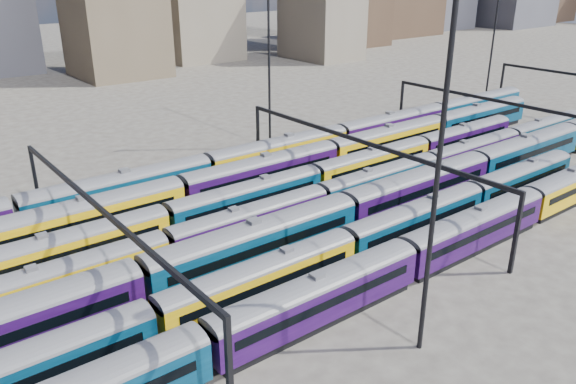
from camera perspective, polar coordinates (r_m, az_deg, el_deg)
ground at (r=60.31m, az=0.11°, el=-3.57°), size 500.00×500.00×0.00m
rake_0 at (r=43.98m, az=3.09°, el=-10.27°), size 99.52×2.92×4.90m
rake_1 at (r=46.44m, az=-2.74°, el=-8.54°), size 95.02×2.79×4.68m
rake_2 at (r=51.31m, az=-3.30°, el=-4.84°), size 156.75×3.27×5.52m
rake_3 at (r=56.68m, az=-3.83°, el=-2.70°), size 130.06×2.72×4.56m
rake_4 at (r=57.59m, az=-12.30°, el=-2.64°), size 117.03×2.86×4.80m
rake_5 at (r=63.31m, az=-10.88°, el=0.13°), size 133.06×3.24×5.47m
rake_6 at (r=70.19m, az=-8.24°, el=2.52°), size 133.89×3.26×5.51m
gantry_1 at (r=48.91m, az=-18.72°, el=-2.41°), size 0.35×40.35×8.03m
gantry_2 at (r=64.02m, az=7.21°, el=4.33°), size 0.35×40.35×8.03m
gantry_3 at (r=87.21m, az=21.53°, el=7.73°), size 0.35×40.35×8.03m
mast_2 at (r=37.31m, az=15.01°, el=2.35°), size 1.40×0.50×25.60m
mast_3 at (r=83.48m, az=-1.95°, el=13.68°), size 1.40×0.50×25.60m
mast_5 at (r=117.45m, az=20.19°, el=14.82°), size 1.40×0.50×25.60m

